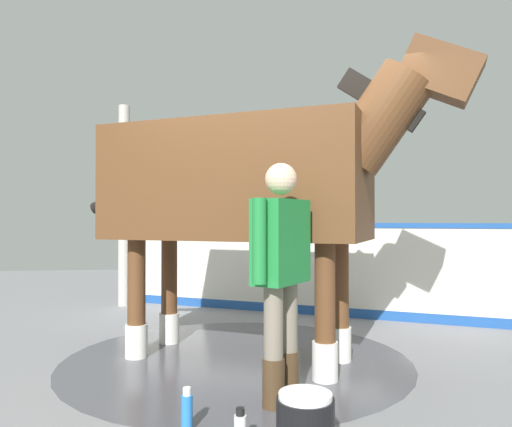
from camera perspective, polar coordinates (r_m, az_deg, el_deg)
The scene contains 8 objects.
ground_plane at distance 4.55m, azimuth -1.23°, elevation -16.68°, with size 16.00×16.00×0.02m, color gray.
wet_patch at distance 4.52m, azimuth -2.26°, elevation -16.63°, with size 3.06×3.06×0.00m, color #4C4C54.
barrier_wall at distance 6.48m, azimuth 5.69°, elevation -6.77°, with size 2.49×4.65×1.20m.
roof_post_far at distance 7.30m, azimuth -15.17°, elevation 0.93°, with size 0.16×0.16×2.89m, color #B7B2A8.
horse at distance 4.32m, azimuth -0.92°, elevation 3.43°, with size 2.04×3.29×2.66m.
handler at distance 3.34m, azimuth 2.95°, elevation -6.01°, with size 0.54×0.46×1.63m.
wash_bucket at distance 2.85m, azimuth 5.79°, elevation -23.15°, with size 0.31×0.31×0.31m.
bottle_spray at distance 3.11m, azimuth -8.09°, elevation -21.89°, with size 0.07×0.07×0.26m.
Camera 1 is at (-4.36, 0.39, 1.24)m, focal length 34.23 mm.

